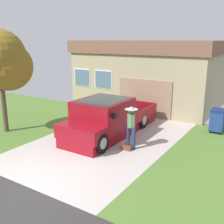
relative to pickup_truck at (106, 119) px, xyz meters
The scene contains 6 objects.
pickup_truck is the anchor object (origin of this frame).
person_with_hat 1.71m from the pickup_truck, 21.36° to the right, with size 0.51×0.51×1.71m.
handbag 1.93m from the pickup_truck, 30.34° to the right, with size 0.38×0.17×0.41m.
house_with_garage 7.11m from the pickup_truck, 98.31° to the left, with size 8.82×6.36×4.12m.
front_yard_tree 5.19m from the pickup_truck, 154.66° to the right, with size 2.47×2.48×4.64m.
wheeled_trash_bin 5.16m from the pickup_truck, 38.18° to the left, with size 0.60×0.72×1.10m.
Camera 1 is at (6.01, -4.61, 4.19)m, focal length 43.20 mm.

